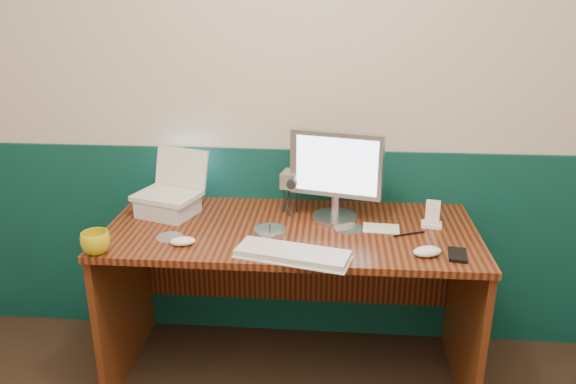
# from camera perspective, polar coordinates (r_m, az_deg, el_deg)

# --- Properties ---
(back_wall) EXTENTS (3.50, 0.04, 2.50)m
(back_wall) POSITION_cam_1_polar(r_m,az_deg,el_deg) (2.64, 2.15, 9.57)
(back_wall) COLOR beige
(back_wall) RESTS_ON ground
(wainscot) EXTENTS (3.48, 0.02, 1.00)m
(wainscot) POSITION_cam_1_polar(r_m,az_deg,el_deg) (2.86, 1.94, -5.41)
(wainscot) COLOR #083637
(wainscot) RESTS_ON ground
(desk) EXTENTS (1.60, 0.70, 0.75)m
(desk) POSITION_cam_1_polar(r_m,az_deg,el_deg) (2.61, 0.28, -11.22)
(desk) COLOR #3A110A
(desk) RESTS_ON ground
(laptop_riser) EXTENTS (0.29, 0.26, 0.08)m
(laptop_riser) POSITION_cam_1_polar(r_m,az_deg,el_deg) (2.62, -12.10, -1.42)
(laptop_riser) COLOR silver
(laptop_riser) RESTS_ON desk
(laptop) EXTENTS (0.32, 0.28, 0.23)m
(laptop) POSITION_cam_1_polar(r_m,az_deg,el_deg) (2.57, -12.34, 1.77)
(laptop) COLOR silver
(laptop) RESTS_ON laptop_riser
(monitor) EXTENTS (0.42, 0.21, 0.41)m
(monitor) POSITION_cam_1_polar(r_m,az_deg,el_deg) (2.46, 4.90, 1.61)
(monitor) COLOR #A8A8AD
(monitor) RESTS_ON desk
(keyboard) EXTENTS (0.46, 0.24, 0.03)m
(keyboard) POSITION_cam_1_polar(r_m,az_deg,el_deg) (2.17, 0.47, -6.39)
(keyboard) COLOR silver
(keyboard) RESTS_ON desk
(mouse_right) EXTENTS (0.13, 0.10, 0.04)m
(mouse_right) POSITION_cam_1_polar(r_m,az_deg,el_deg) (2.25, 13.97, -5.87)
(mouse_right) COLOR white
(mouse_right) RESTS_ON desk
(mouse_left) EXTENTS (0.11, 0.08, 0.03)m
(mouse_left) POSITION_cam_1_polar(r_m,az_deg,el_deg) (2.31, -10.65, -4.93)
(mouse_left) COLOR white
(mouse_left) RESTS_ON desk
(mug) EXTENTS (0.13, 0.13, 0.09)m
(mug) POSITION_cam_1_polar(r_m,az_deg,el_deg) (2.32, -18.96, -4.89)
(mug) COLOR gold
(mug) RESTS_ON desk
(camcorder) EXTENTS (0.10, 0.13, 0.19)m
(camcorder) POSITION_cam_1_polar(r_m,az_deg,el_deg) (2.55, 0.24, -0.26)
(camcorder) COLOR silver
(camcorder) RESTS_ON desk
(cd_spindle) EXTENTS (0.13, 0.13, 0.03)m
(cd_spindle) POSITION_cam_1_polar(r_m,az_deg,el_deg) (2.36, -1.84, -4.08)
(cd_spindle) COLOR silver
(cd_spindle) RESTS_ON desk
(cd_loose_a) EXTENTS (0.11, 0.11, 0.00)m
(cd_loose_a) POSITION_cam_1_polar(r_m,az_deg,el_deg) (2.40, -11.94, -4.49)
(cd_loose_a) COLOR silver
(cd_loose_a) RESTS_ON desk
(cd_loose_b) EXTENTS (0.13, 0.13, 0.00)m
(cd_loose_b) POSITION_cam_1_polar(r_m,az_deg,el_deg) (2.44, 6.19, -3.68)
(cd_loose_b) COLOR silver
(cd_loose_b) RESTS_ON desk
(pen) EXTENTS (0.14, 0.07, 0.01)m
(pen) POSITION_cam_1_polar(r_m,az_deg,el_deg) (2.42, 12.20, -4.19)
(pen) COLOR black
(pen) RESTS_ON desk
(papers) EXTENTS (0.16, 0.11, 0.00)m
(papers) POSITION_cam_1_polar(r_m,az_deg,el_deg) (2.46, 9.44, -3.67)
(papers) COLOR silver
(papers) RESTS_ON desk
(dock) EXTENTS (0.10, 0.08, 0.02)m
(dock) POSITION_cam_1_polar(r_m,az_deg,el_deg) (2.53, 14.36, -3.23)
(dock) COLOR white
(dock) RESTS_ON desk
(music_player) EXTENTS (0.06, 0.04, 0.10)m
(music_player) POSITION_cam_1_polar(r_m,az_deg,el_deg) (2.50, 14.48, -1.96)
(music_player) COLOR white
(music_player) RESTS_ON dock
(pda) EXTENTS (0.09, 0.13, 0.01)m
(pda) POSITION_cam_1_polar(r_m,az_deg,el_deg) (2.28, 16.85, -6.13)
(pda) COLOR black
(pda) RESTS_ON desk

